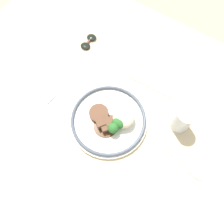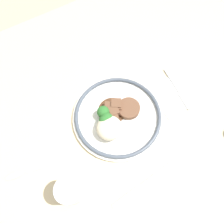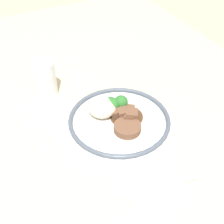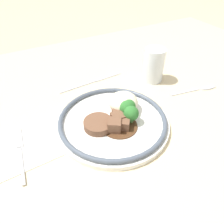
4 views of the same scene
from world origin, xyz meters
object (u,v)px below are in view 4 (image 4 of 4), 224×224
Objects in this scene: knife at (94,81)px; spoon at (203,89)px; fork at (20,149)px; plate at (115,118)px; juice_glass at (154,67)px.

spoon is at bearing -40.40° from knife.
knife is at bearing -49.60° from fork.
plate is at bearing -90.24° from fork.
fork is at bearing 173.29° from plate.
juice_glass reaches higher than spoon.
juice_glass reaches higher than plate.
juice_glass is at bearing -29.06° from knife.
knife is (-0.18, 0.08, -0.05)m from juice_glass.
knife is (0.04, 0.21, -0.02)m from plate.
juice_glass is 0.67× the size of spoon.
plate is at bearing -105.12° from knife.
spoon is at bearing -49.38° from juice_glass.
fork is at bearing -173.32° from spoon.
plate is 1.28× the size of knife.
knife is at bearing 153.07° from spoon.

